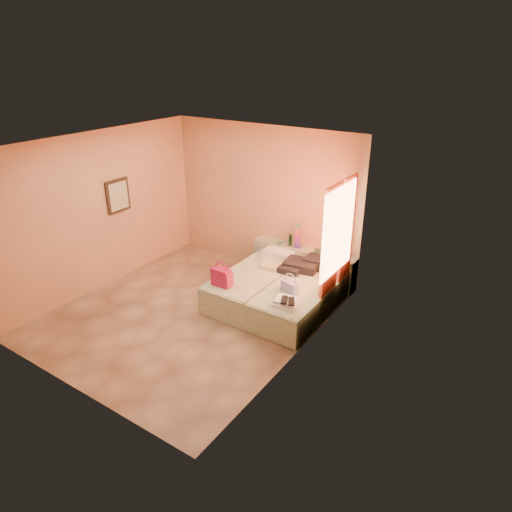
% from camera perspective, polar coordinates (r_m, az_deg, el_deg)
% --- Properties ---
extents(ground, '(4.50, 4.50, 0.00)m').
position_cam_1_polar(ground, '(7.76, -8.08, -7.06)').
color(ground, tan).
rests_on(ground, ground).
extents(room_walls, '(4.02, 4.51, 2.81)m').
position_cam_1_polar(room_walls, '(7.28, -4.75, 6.47)').
color(room_walls, tan).
rests_on(room_walls, ground).
extents(headboard_ledge, '(2.05, 0.30, 0.65)m').
position_cam_1_polar(headboard_ledge, '(8.64, 5.90, -1.02)').
color(headboard_ledge, gray).
rests_on(headboard_ledge, ground).
extents(bed_left, '(0.90, 2.00, 0.50)m').
position_cam_1_polar(bed_left, '(8.04, -0.02, -3.57)').
color(bed_left, beige).
rests_on(bed_left, ground).
extents(bed_right, '(0.90, 2.00, 0.50)m').
position_cam_1_polar(bed_right, '(7.64, 5.64, -5.31)').
color(bed_right, beige).
rests_on(bed_right, ground).
extents(water_bottle, '(0.07, 0.07, 0.22)m').
position_cam_1_polar(water_bottle, '(8.56, 4.30, 1.98)').
color(water_bottle, '#143718').
rests_on(water_bottle, headboard_ledge).
extents(rainbow_box, '(0.13, 0.13, 0.44)m').
position_cam_1_polar(rainbow_box, '(8.46, 5.26, 2.44)').
color(rainbow_box, '#B21544').
rests_on(rainbow_box, headboard_ledge).
extents(small_dish, '(0.14, 0.14, 0.03)m').
position_cam_1_polar(small_dish, '(8.66, 3.08, 1.60)').
color(small_dish, '#447C55').
rests_on(small_dish, headboard_ledge).
extents(green_book, '(0.21, 0.19, 0.03)m').
position_cam_1_polar(green_book, '(8.40, 7.94, 0.64)').
color(green_book, '#23412C').
rests_on(green_book, headboard_ledge).
extents(flower_vase, '(0.24, 0.24, 0.23)m').
position_cam_1_polar(flower_vase, '(8.17, 10.89, 0.48)').
color(flower_vase, white).
rests_on(flower_vase, headboard_ledge).
extents(magenta_handbag, '(0.34, 0.20, 0.31)m').
position_cam_1_polar(magenta_handbag, '(7.43, -4.27, -2.62)').
color(magenta_handbag, '#B21544').
rests_on(magenta_handbag, bed_left).
extents(khaki_garment, '(0.41, 0.35, 0.06)m').
position_cam_1_polar(khaki_garment, '(8.07, 2.00, -1.23)').
color(khaki_garment, '#C6BA7F').
rests_on(khaki_garment, bed_left).
extents(clothes_pile, '(0.69, 0.69, 0.19)m').
position_cam_1_polar(clothes_pile, '(8.00, 6.05, -1.10)').
color(clothes_pile, black).
rests_on(clothes_pile, bed_right).
extents(blue_handbag, '(0.32, 0.20, 0.19)m').
position_cam_1_polar(blue_handbag, '(7.25, 4.24, -3.87)').
color(blue_handbag, '#4351A3').
rests_on(blue_handbag, bed_right).
extents(towel_stack, '(0.38, 0.34, 0.10)m').
position_cam_1_polar(towel_stack, '(6.91, 3.87, -5.85)').
color(towel_stack, white).
rests_on(towel_stack, bed_right).
extents(sandal_pair, '(0.26, 0.29, 0.03)m').
position_cam_1_polar(sandal_pair, '(6.83, 3.96, -5.62)').
color(sandal_pair, black).
rests_on(sandal_pair, towel_stack).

